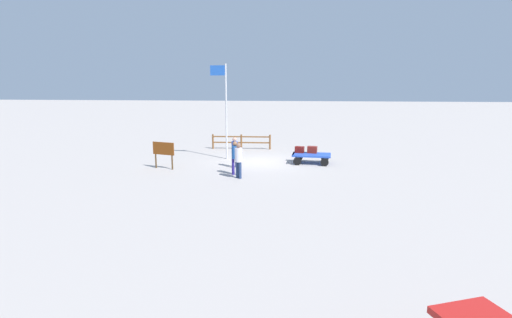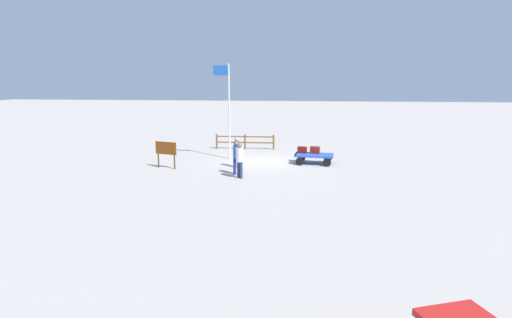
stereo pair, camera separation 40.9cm
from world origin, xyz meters
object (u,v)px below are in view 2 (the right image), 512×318
Objects in this scene: suitcase_navy at (302,150)px; flagpole at (227,104)px; worker_lead at (240,157)px; worker_trailing at (237,150)px; luggage_cart at (314,156)px; suitcase_dark at (315,150)px; worker_supervisor at (236,155)px; signboard at (166,150)px.

flagpole is at bearing -7.14° from suitcase_navy.
worker_trailing is (0.51, -2.35, -0.07)m from worker_lead.
worker_lead is at bearing 102.20° from worker_trailing.
flagpole reaches higher than luggage_cart.
suitcase_dark is at bearing 173.57° from flagpole.
worker_trailing is (3.53, 1.73, 0.23)m from suitcase_navy.
luggage_cart is at bearing -161.52° from worker_trailing.
luggage_cart is 5.87m from flagpole.
suitcase_navy is 0.33× the size of worker_lead.
suitcase_dark is at bearing -140.16° from worker_supervisor.
suitcase_navy is 0.95× the size of suitcase_dark.
worker_lead is at bearing 45.60° from luggage_cart.
suitcase_navy is (0.64, -0.34, 0.30)m from luggage_cart.
worker_supervisor is 4.68m from flagpole.
worker_lead reaches higher than signboard.
suitcase_navy is 0.10× the size of flagpole.
flagpole is 4.67m from signboard.
luggage_cart is 1.33× the size of worker_supervisor.
luggage_cart is at bearing -165.65° from signboard.
worker_supervisor is at bearing 105.89° from flagpole.
suitcase_dark is at bearing 177.94° from suitcase_navy.
worker_supervisor is (3.29, 3.37, 0.26)m from suitcase_navy.
worker_supervisor reaches higher than suitcase_navy.
worker_lead is 5.33m from flagpole.
worker_supervisor reaches higher than luggage_cart.
flagpole is at bearing -73.36° from worker_lead.
worker_lead is at bearing 110.65° from worker_supervisor.
worker_lead is (3.66, 3.74, 0.60)m from luggage_cart.
suitcase_dark reaches higher than suitcase_navy.
flagpole is at bearing -74.11° from worker_supervisor.
flagpole is (4.40, -0.55, 2.56)m from suitcase_navy.
signboard is (2.84, 2.91, -2.30)m from flagpole.
suitcase_navy is 0.34× the size of worker_trailing.
worker_trailing reaches higher than signboard.
suitcase_dark is 0.35× the size of worker_supervisor.
suitcase_dark is 5.52m from worker_lead.
worker_supervisor is at bearing 165.61° from signboard.
suitcase_dark is at bearing -158.11° from worker_trailing.
luggage_cart is 3.99× the size of suitcase_navy.
signboard reaches higher than suitcase_dark.
luggage_cart is 8.16m from signboard.
signboard is (7.24, 2.36, 0.26)m from suitcase_navy.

